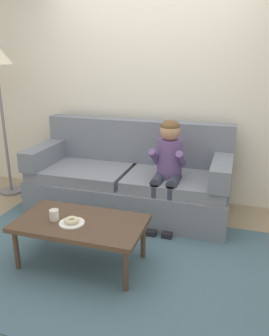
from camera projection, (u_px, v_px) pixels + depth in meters
name	position (u px, v px, depth m)	size (l,w,h in m)	color
ground	(114.00, 248.00, 3.18)	(10.00, 10.00, 0.00)	#9E896B
wall_back	(154.00, 83.00, 4.01)	(8.00, 0.10, 2.80)	silver
area_rug	(104.00, 262.00, 2.95)	(2.88, 1.90, 0.01)	#476675
couch	(130.00, 180.00, 3.88)	(2.22, 0.90, 1.00)	slate
coffee_table	(80.00, 225.00, 2.83)	(1.07, 0.60, 0.41)	#4C3828
person_child	(168.00, 163.00, 3.45)	(0.34, 0.58, 1.10)	#664C84
plate	(72.00, 223.00, 2.76)	(0.21, 0.21, 0.01)	white
donut	(72.00, 220.00, 2.76)	(0.12, 0.12, 0.04)	beige
mug	(54.00, 215.00, 2.82)	(0.08, 0.08, 0.09)	silver
toy_controller	(43.00, 230.00, 3.45)	(0.23, 0.09, 0.05)	#339E56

